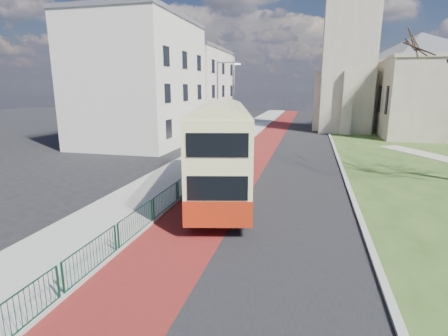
% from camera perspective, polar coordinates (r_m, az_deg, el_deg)
% --- Properties ---
extents(ground, '(160.00, 160.00, 0.00)m').
position_cam_1_polar(ground, '(14.39, -2.15, -11.24)').
color(ground, black).
rests_on(ground, ground).
extents(road_carriageway, '(9.00, 120.00, 0.01)m').
position_cam_1_polar(road_carriageway, '(33.20, 9.95, 2.57)').
color(road_carriageway, black).
rests_on(road_carriageway, ground).
extents(bus_lane, '(3.40, 120.00, 0.01)m').
position_cam_1_polar(bus_lane, '(33.48, 5.33, 2.80)').
color(bus_lane, '#591414').
rests_on(bus_lane, ground).
extents(pavement_west, '(4.00, 120.00, 0.12)m').
position_cam_1_polar(pavement_west, '(34.23, -0.97, 3.17)').
color(pavement_west, gray).
rests_on(pavement_west, ground).
extents(kerb_west, '(0.25, 120.00, 0.13)m').
position_cam_1_polar(kerb_west, '(33.78, 2.31, 3.04)').
color(kerb_west, '#999993').
rests_on(kerb_west, ground).
extents(kerb_east, '(0.25, 80.00, 0.13)m').
position_cam_1_polar(kerb_east, '(35.17, 17.69, 2.83)').
color(kerb_east, '#999993').
rests_on(kerb_east, ground).
extents(pedestrian_railing, '(0.07, 24.00, 1.12)m').
position_cam_1_polar(pedestrian_railing, '(18.65, -7.51, -3.78)').
color(pedestrian_railing, '#0D3B24').
rests_on(pedestrian_railing, ground).
extents(gothic_church, '(16.38, 18.00, 40.00)m').
position_cam_1_polar(gothic_church, '(51.88, 25.22, 19.85)').
color(gothic_church, gray).
rests_on(gothic_church, ground).
extents(street_block_near, '(10.30, 14.30, 13.00)m').
position_cam_1_polar(street_block_near, '(38.85, -13.53, 13.56)').
color(street_block_near, beige).
rests_on(street_block_near, ground).
extents(street_block_far, '(10.30, 16.30, 11.50)m').
position_cam_1_polar(street_block_far, '(53.59, -5.48, 12.80)').
color(street_block_far, beige).
rests_on(street_block_far, ground).
extents(streetlamp, '(2.13, 0.18, 8.00)m').
position_cam_1_polar(streetlamp, '(31.66, -0.79, 10.63)').
color(streetlamp, gray).
rests_on(streetlamp, pavement_west).
extents(bus, '(5.33, 12.10, 4.93)m').
position_cam_1_polar(bus, '(18.91, -0.50, 3.60)').
color(bus, '#9D240E').
rests_on(bus, ground).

